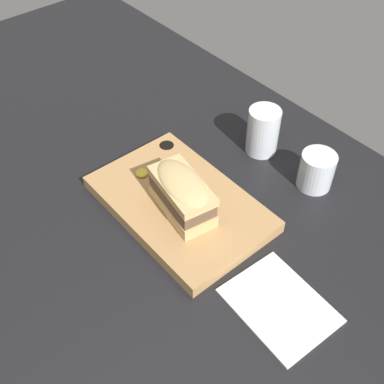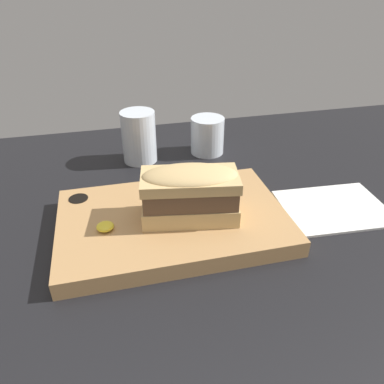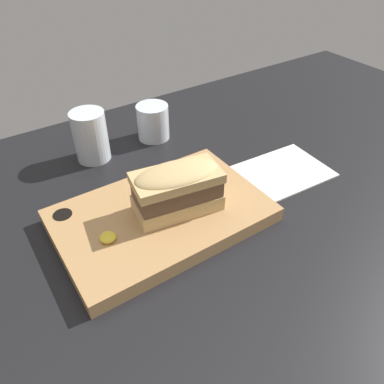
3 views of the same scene
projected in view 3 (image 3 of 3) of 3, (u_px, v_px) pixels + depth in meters
dining_table at (152, 230)px, 65.76cm from camera, size 195.25×90.60×2.00cm
serving_board at (161, 216)px, 65.07cm from camera, size 35.63×23.12×2.81cm
sandwich at (177, 187)px, 61.70cm from camera, size 15.49×9.54×8.52cm
mustard_dollop at (108, 237)px, 58.46cm from camera, size 2.61×2.61×1.04cm
water_glass at (90, 140)px, 78.64cm from camera, size 7.17×7.17×10.86cm
wine_glass at (153, 123)px, 86.18cm from camera, size 7.32×7.32×8.05cm
napkin at (284, 171)px, 77.45cm from camera, size 18.59×14.81×0.40cm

